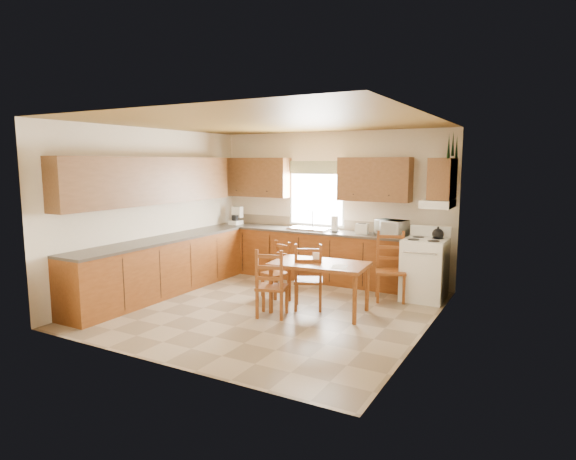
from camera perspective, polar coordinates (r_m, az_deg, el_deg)
The scene contains 35 objects.
floor at distance 7.21m, azimuth -2.23°, elevation -9.31°, with size 4.50×4.50×0.00m, color gray.
ceiling at distance 6.90m, azimuth -2.35°, elevation 12.62°, with size 4.50×4.50×0.00m, color brown.
wall_left at distance 8.31m, azimuth -15.71°, elevation 2.23°, with size 4.50×4.50×0.00m, color beige.
wall_right at distance 6.08m, azimuth 16.18°, elevation 0.18°, with size 4.50×4.50×0.00m, color beige.
wall_back at distance 8.92m, azimuth 5.21°, elevation 2.88°, with size 4.50×4.50×0.00m, color beige.
wall_front at distance 5.15m, azimuth -15.33°, elevation -1.16°, with size 4.50×4.50×0.00m, color beige.
lower_cab_back at distance 8.93m, azimuth 2.16°, elevation -2.98°, with size 3.75×0.60×0.88m, color brown.
lower_cab_left at distance 8.13m, azimuth -14.69°, elevation -4.35°, with size 0.60×3.60×0.88m, color brown.
counter_back at distance 8.86m, azimuth 2.17°, elevation -0.06°, with size 3.75×0.63×0.04m, color #453D34.
counter_left at distance 8.05m, azimuth -14.81°, elevation -1.15°, with size 0.63×3.60×0.04m, color #453D34.
backsplash at distance 9.10m, azimuth 3.00°, elevation 0.85°, with size 3.75×0.01×0.18m, color #88765B.
upper_cab_back_left at distance 9.47m, azimuth -3.81°, elevation 6.25°, with size 1.41×0.33×0.75m, color brown.
upper_cab_back_right at distance 8.42m, azimuth 10.21°, elevation 5.92°, with size 1.25×0.33×0.75m, color brown.
upper_cab_left at distance 8.05m, azimuth -15.75°, elevation 5.66°, with size 0.33×3.60×0.75m, color brown.
upper_cab_stove at distance 7.68m, azimuth 17.84°, elevation 5.81°, with size 0.33×0.62×0.62m, color brown.
range_hood at distance 7.72m, azimuth 17.35°, elevation 3.01°, with size 0.44×0.62×0.12m, color silver.
window_frame at distance 9.00m, azimuth 3.40°, elevation 4.22°, with size 1.13×0.02×1.18m, color silver.
window_pane at distance 8.99m, azimuth 3.38°, elevation 4.22°, with size 1.05×0.01×1.10m, color white.
window_valance at distance 8.95m, azimuth 3.34°, elevation 7.40°, with size 1.19×0.01×0.24m, color #3E572C.
sink_basin at distance 8.82m, azimuth 2.61°, elevation 0.16°, with size 0.75×0.45×0.04m, color silver.
pine_decal_a at distance 7.35m, azimuth 18.52°, elevation 9.44°, with size 0.22×0.22×0.36m, color black.
pine_decal_b at distance 7.66m, azimuth 18.97°, elevation 9.65°, with size 0.22×0.22×0.36m, color black.
pine_decal_c at distance 7.98m, azimuth 19.37°, elevation 9.26°, with size 0.22×0.22×0.36m, color black.
stove at distance 7.85m, azimuth 15.87°, elevation -4.60°, with size 0.64×0.66×0.95m, color silver.
coffeemaker at distance 9.61m, azimuth -6.22°, elevation 1.67°, with size 0.20×0.24×0.34m, color silver.
paper_towel at distance 8.55m, azimuth 5.54°, elevation 0.72°, with size 0.12×0.12×0.29m, color white.
toaster at distance 8.40m, azimuth 8.76°, elevation 0.14°, with size 0.21×0.14×0.17m, color silver.
microwave at distance 8.21m, azimuth 12.18°, elevation 0.22°, with size 0.45×0.33×0.27m, color silver.
dining_table at distance 6.98m, azimuth 3.74°, elevation -6.80°, with size 1.36×0.77×0.73m, color brown.
chair_near_left at distance 6.75m, azimuth -1.90°, elevation -6.25°, with size 0.40×0.39×0.96m, color brown.
chair_near_right at distance 7.10m, azimuth 2.44°, elevation -5.46°, with size 0.41×0.39×0.98m, color brown.
chair_far_left at distance 7.73m, azimuth -1.48°, elevation -4.73°, with size 0.37×0.35×0.88m, color brown.
chair_far_right at distance 7.66m, azimuth 12.07°, elevation -4.31°, with size 0.45×0.43×1.07m, color brown.
table_paper at distance 6.64m, azimuth 6.09°, elevation -4.37°, with size 0.20×0.27×0.00m, color white.
table_card at distance 6.97m, azimuth 3.34°, elevation -3.20°, with size 0.10×0.02×0.13m, color white.
Camera 1 is at (3.56, -5.89, 2.15)m, focal length 30.00 mm.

